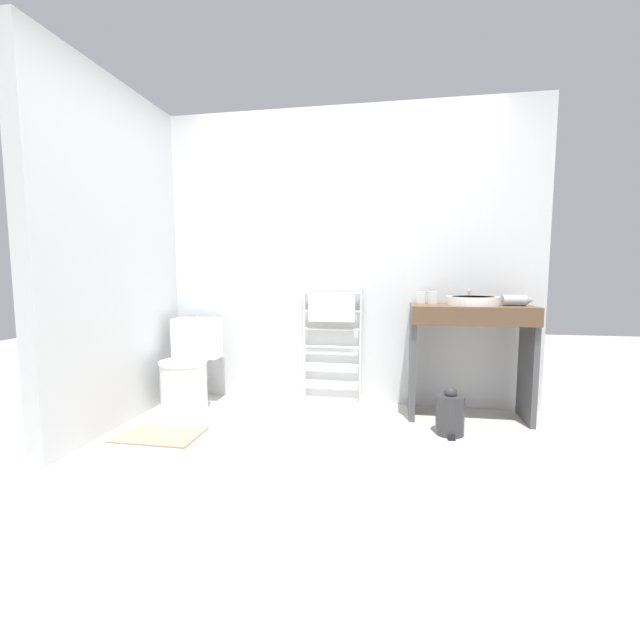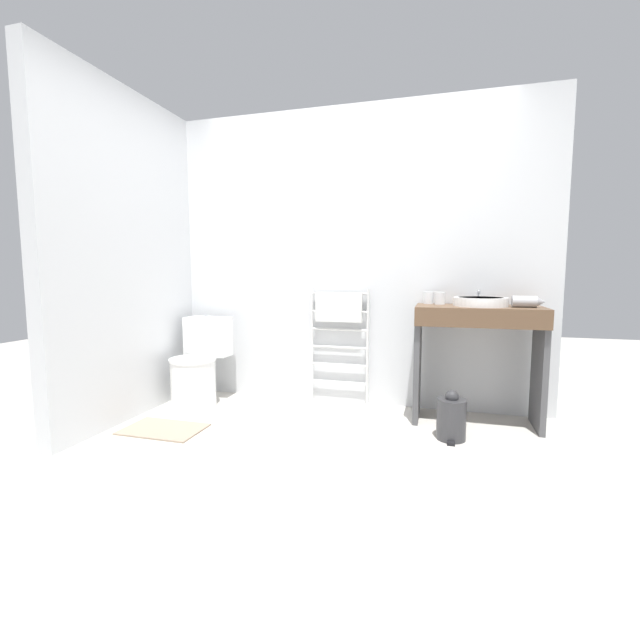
{
  "view_description": "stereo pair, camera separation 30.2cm",
  "coord_description": "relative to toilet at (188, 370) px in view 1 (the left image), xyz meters",
  "views": [
    {
      "loc": [
        0.45,
        -2.34,
        1.11
      ],
      "look_at": [
        -0.07,
        0.62,
        0.78
      ],
      "focal_mm": 24.0,
      "sensor_mm": 36.0,
      "label": 1
    },
    {
      "loc": [
        0.74,
        -2.28,
        1.11
      ],
      "look_at": [
        -0.07,
        0.62,
        0.78
      ],
      "focal_mm": 24.0,
      "sensor_mm": 36.0,
      "label": 2
    }
  ],
  "objects": [
    {
      "name": "vanity_counter",
      "position": [
        2.24,
        0.12,
        0.27
      ],
      "size": [
        0.89,
        0.46,
        0.87
      ],
      "color": "brown",
      "rests_on": "ground_plane"
    },
    {
      "name": "ground_plane",
      "position": [
        1.23,
        -0.89,
        -0.31
      ],
      "size": [
        12.0,
        12.0,
        0.0
      ],
      "primitive_type": "plane",
      "color": "beige"
    },
    {
      "name": "sink_basin",
      "position": [
        2.26,
        0.14,
        0.59
      ],
      "size": [
        0.38,
        0.38,
        0.06
      ],
      "color": "white",
      "rests_on": "vanity_counter"
    },
    {
      "name": "cup_near_edge",
      "position": [
        1.97,
        0.25,
        0.61
      ],
      "size": [
        0.08,
        0.08,
        0.1
      ],
      "color": "white",
      "rests_on": "vanity_counter"
    },
    {
      "name": "trash_bin",
      "position": [
        2.07,
        -0.26,
        -0.17
      ],
      "size": [
        0.19,
        0.23,
        0.34
      ],
      "color": "#333335",
      "rests_on": "ground_plane"
    },
    {
      "name": "wall_back",
      "position": [
        1.23,
        0.44,
        0.92
      ],
      "size": [
        3.26,
        0.12,
        2.48
      ],
      "primitive_type": "cube",
      "color": "silver",
      "rests_on": "ground_plane"
    },
    {
      "name": "faucet",
      "position": [
        2.26,
        0.31,
        0.63
      ],
      "size": [
        0.02,
        0.1,
        0.11
      ],
      "color": "silver",
      "rests_on": "vanity_counter"
    },
    {
      "name": "bath_mat",
      "position": [
        0.1,
        -0.63,
        -0.31
      ],
      "size": [
        0.56,
        0.36,
        0.01
      ],
      "primitive_type": "cube",
      "color": "gray",
      "rests_on": "ground_plane"
    },
    {
      "name": "wall_side",
      "position": [
        -0.34,
        -0.25,
        0.92
      ],
      "size": [
        0.12,
        1.9,
        2.48
      ],
      "primitive_type": "cube",
      "color": "silver",
      "rests_on": "ground_plane"
    },
    {
      "name": "hair_dryer",
      "position": [
        2.55,
        0.1,
        0.6
      ],
      "size": [
        0.21,
        0.18,
        0.08
      ],
      "color": "#B7B7BC",
      "rests_on": "vanity_counter"
    },
    {
      "name": "toilet",
      "position": [
        0.0,
        0.0,
        0.0
      ],
      "size": [
        0.39,
        0.54,
        0.74
      ],
      "color": "white",
      "rests_on": "ground_plane"
    },
    {
      "name": "cup_near_wall",
      "position": [
        1.88,
        0.29,
        0.61
      ],
      "size": [
        0.08,
        0.08,
        0.09
      ],
      "color": "white",
      "rests_on": "vanity_counter"
    },
    {
      "name": "towel_radiator",
      "position": [
        1.15,
        0.33,
        0.4
      ],
      "size": [
        0.51,
        0.06,
        0.98
      ],
      "color": "silver",
      "rests_on": "ground_plane"
    }
  ]
}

